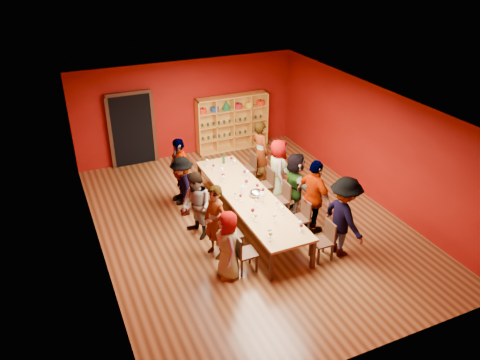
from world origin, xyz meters
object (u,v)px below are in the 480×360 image
at_px(tasting_table, 249,197).
at_px(spittoon_bowl, 256,193).
at_px(wine_bottle, 224,160).
at_px(chair_person_left_3, 199,193).
at_px(person_left_2, 196,206).
at_px(shelving_unit, 232,120).
at_px(chair_person_left_2, 214,214).
at_px(person_left_0, 228,245).
at_px(person_right_3, 278,169).
at_px(chair_person_right_2, 282,198).
at_px(chair_person_right_4, 249,166).
at_px(chair_person_left_1, 228,233).
at_px(chair_person_left_0, 242,251).
at_px(chair_person_left_4, 191,182).
at_px(chair_person_right_1, 302,216).
at_px(chair_person_right_3, 267,183).
at_px(person_left_3, 183,186).
at_px(person_right_1, 314,197).
at_px(person_right_4, 260,152).
at_px(chair_person_right_0, 325,238).
at_px(person_right_0, 344,217).
at_px(person_right_2, 295,184).
at_px(person_left_4, 180,171).
at_px(person_left_1, 215,222).

relative_size(tasting_table, spittoon_bowl, 13.54).
bearing_deg(wine_bottle, chair_person_left_3, -140.42).
xyz_separation_m(person_left_2, spittoon_bowl, (1.50, -0.04, 0.01)).
relative_size(shelving_unit, chair_person_left_2, 2.70).
distance_m(spittoon_bowl, wine_bottle, 1.98).
bearing_deg(person_left_0, chair_person_left_3, -178.95).
distance_m(chair_person_left_3, person_right_3, 2.17).
bearing_deg(chair_person_right_2, chair_person_left_2, -179.48).
xyz_separation_m(person_left_0, chair_person_right_4, (2.14, 3.57, -0.26)).
height_order(tasting_table, person_left_0, person_left_0).
bearing_deg(wine_bottle, chair_person_left_1, -110.25).
xyz_separation_m(chair_person_left_0, chair_person_left_4, (0.00, 3.32, 0.00)).
bearing_deg(chair_person_left_1, person_left_2, 116.82).
bearing_deg(wine_bottle, chair_person_left_0, -106.20).
height_order(chair_person_right_1, chair_person_right_3, same).
distance_m(chair_person_left_0, person_left_3, 2.74).
bearing_deg(wine_bottle, person_right_1, -69.07).
height_order(person_right_3, wine_bottle, person_right_3).
xyz_separation_m(chair_person_left_2, person_right_1, (2.12, -0.92, 0.43)).
bearing_deg(person_left_0, person_left_2, -168.12).
distance_m(chair_person_left_0, person_left_0, 0.41).
height_order(person_left_2, chair_person_right_4, person_left_2).
distance_m(person_left_0, person_right_3, 3.50).
xyz_separation_m(chair_person_left_0, spittoon_bowl, (1.06, 1.57, 0.33)).
distance_m(chair_person_left_3, person_left_3, 0.50).
height_order(person_left_3, person_right_4, person_right_4).
bearing_deg(chair_person_left_4, chair_person_right_4, 7.67).
height_order(chair_person_left_4, chair_person_right_0, same).
bearing_deg(chair_person_right_2, chair_person_right_0, -90.00).
xyz_separation_m(person_right_0, chair_person_right_2, (-0.43, 1.93, -0.43)).
xyz_separation_m(person_left_2, person_right_2, (2.60, 0.02, 0.00)).
bearing_deg(person_right_3, chair_person_right_2, -179.79).
bearing_deg(person_left_3, chair_person_right_0, 44.31).
xyz_separation_m(person_right_2, person_right_4, (-0.01, 1.94, 0.07)).
bearing_deg(person_right_2, person_left_4, 54.94).
bearing_deg(person_left_4, chair_person_left_1, 0.61).
bearing_deg(chair_person_right_2, chair_person_right_4, 90.00).
relative_size(chair_person_left_2, spittoon_bowl, 2.68).
xyz_separation_m(chair_person_left_1, chair_person_right_3, (1.82, 1.73, 0.00)).
height_order(chair_person_left_3, person_right_4, person_right_4).
distance_m(person_left_0, chair_person_left_4, 3.35).
height_order(person_left_4, chair_person_right_0, person_left_4).
height_order(person_right_3, person_right_4, person_right_4).
bearing_deg(person_right_1, shelving_unit, -12.79).
bearing_deg(chair_person_right_3, shelving_unit, 82.07).
bearing_deg(person_right_2, chair_person_right_4, 9.77).
distance_m(person_left_1, chair_person_right_4, 3.54).
height_order(person_left_3, person_right_0, person_right_0).
bearing_deg(chair_person_right_2, tasting_table, 177.77).
bearing_deg(person_right_1, tasting_table, 40.46).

